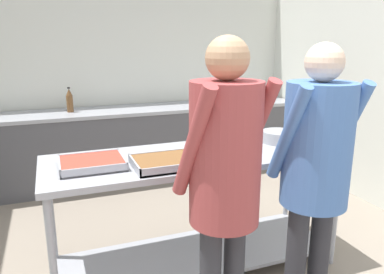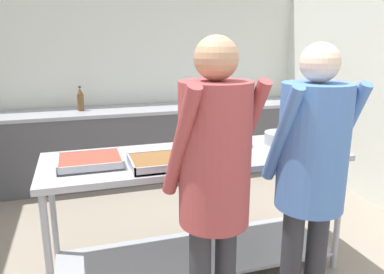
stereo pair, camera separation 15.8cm
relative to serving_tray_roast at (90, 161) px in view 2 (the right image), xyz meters
name	(u,v)px [view 2 (the right image)]	position (x,y,z in m)	size (l,w,h in m)	color
wall_rear	(134,69)	(0.67, 2.46, 0.40)	(4.52, 0.06, 2.65)	silver
wall_right	(384,77)	(2.90, 0.66, 0.40)	(0.06, 3.72, 2.65)	silver
back_counter	(141,143)	(0.67, 2.09, -0.48)	(4.36, 0.65, 0.89)	#4C4C51
serving_counter	(196,193)	(0.72, 0.02, -0.32)	(2.09, 0.72, 0.90)	#9EA0A8
serving_tray_roast	(90,161)	(0.00, 0.00, 0.00)	(0.40, 0.33, 0.05)	#9EA0A8
serving_tray_vegetables	(163,162)	(0.44, -0.14, 0.00)	(0.41, 0.33, 0.05)	#9EA0A8
broccoli_bowl	(214,155)	(0.79, -0.15, 0.02)	(0.21, 0.21, 0.10)	#3D668C
plate_stack	(234,143)	(1.06, 0.14, 0.00)	(0.27, 0.27, 0.05)	white
sauce_pan	(282,138)	(1.44, 0.09, 0.02)	(0.41, 0.27, 0.09)	#9EA0A8
guest_serving_left	(312,162)	(1.16, -0.68, 0.10)	(0.47, 0.38, 1.67)	#2D2D33
guest_serving_right	(215,170)	(0.57, -0.72, 0.12)	(0.51, 0.41, 1.70)	#2D2D33
water_bottle	(81,100)	(-0.01, 2.11, 0.09)	(0.07, 0.07, 0.28)	brown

